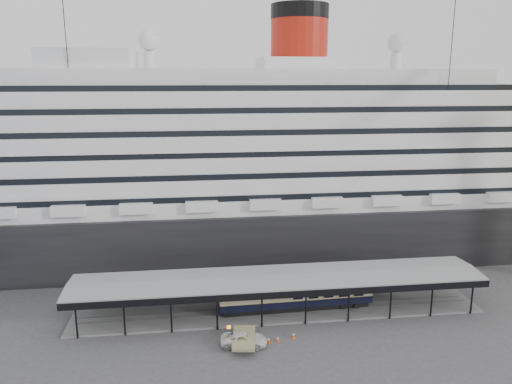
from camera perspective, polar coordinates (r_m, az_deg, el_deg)
The scene contains 8 objects.
ground at distance 66.72m, azimuth 3.34°, elevation -15.32°, with size 200.00×200.00×0.00m, color #3E3E40.
cruise_ship at distance 91.33m, azimuth -0.18°, elevation 4.66°, with size 130.00×30.00×43.90m.
platform_canopy at distance 70.07m, azimuth 2.60°, elevation -11.70°, with size 56.00×9.18×5.30m.
port_truck at distance 62.66m, azimuth -1.38°, elevation -16.50°, with size 2.59×5.62×1.56m, color silver.
pullman_carriage at distance 70.42m, azimuth 4.59°, elevation -11.42°, with size 21.41×3.43×20.94m.
traffic_cone_left at distance 63.66m, azimuth 2.52°, elevation -16.43°, with size 0.38×0.38×0.73m.
traffic_cone_mid at distance 63.30m, azimuth 1.45°, elevation -16.56°, with size 0.53×0.53×0.82m.
traffic_cone_right at distance 64.49m, azimuth 4.33°, elevation -16.00°, with size 0.52×0.52×0.80m.
Camera 1 is at (-11.17, -57.66, 31.67)m, focal length 35.00 mm.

